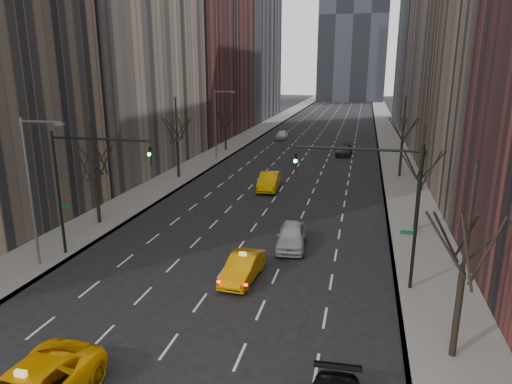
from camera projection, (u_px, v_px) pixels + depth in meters
The scene contains 18 objects.
sidewalk_left at pixel (253, 134), 84.76m from camera, with size 4.50×320.00×0.15m, color slate.
sidewalk_right at pixel (389, 138), 79.32m from camera, with size 4.50×320.00×0.15m, color slate.
bld_left_far at pixel (194, 6), 77.30m from camera, with size 14.00×28.00×44.00m, color brown.
tree_lw_b at pixel (96, 178), 34.91m from camera, with size 3.36×3.50×7.82m.
tree_lw_c at pixel (177, 142), 49.86m from camera, with size 3.36×3.50×8.74m.
tree_lw_d at pixel (225, 127), 66.89m from camera, with size 3.36×3.50×7.36m.
tree_rw_a at pixel (462, 274), 18.28m from camera, with size 3.36×3.50×8.28m.
tree_rw_b at pixel (419, 183), 33.35m from camera, with size 3.36×3.50×7.82m.
tree_rw_c at pixel (402, 142), 50.17m from camera, with size 3.36×3.50×8.74m.
traffic_mast_left at pixel (80, 175), 28.17m from camera, with size 6.69×0.39×8.00m.
traffic_mast_right at pixel (385, 193), 24.13m from camera, with size 6.69×0.39×8.00m.
streetlight_near at pixel (34, 178), 26.65m from camera, with size 2.83×0.22×9.00m.
streetlight_far at pixel (218, 118), 59.51m from camera, with size 2.83×0.22×9.00m.
taxi_sedan at pixel (243, 267), 26.30m from camera, with size 1.56×4.47×1.47m, color orange.
silver_sedan_ahead at pixel (292, 236), 31.05m from camera, with size 1.91×4.74×1.61m, color #A8ABB1.
far_taxi at pixel (269, 181), 45.85m from camera, with size 1.82×5.23×1.72m, color #E2A504.
far_suv_grey at pixel (344, 150), 64.16m from camera, with size 2.05×5.04×1.46m, color #2A2A2E.
far_car_white at pixel (282, 135), 78.76m from camera, with size 1.72×4.28×1.46m, color silver.
Camera 1 is at (7.79, -12.23, 11.85)m, focal length 32.00 mm.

